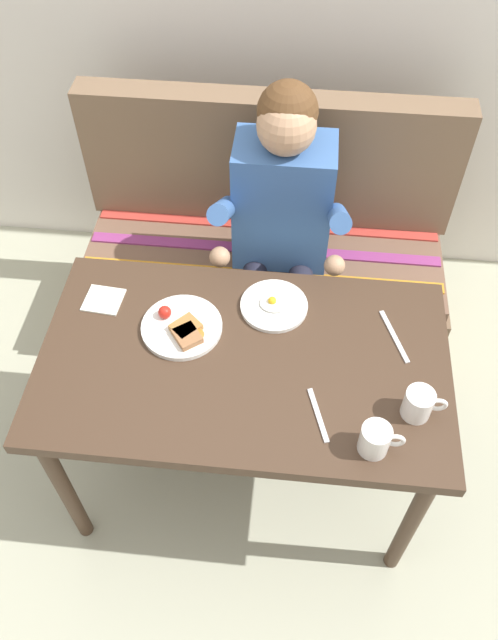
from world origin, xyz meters
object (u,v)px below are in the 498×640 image
Objects in this scene: plate_eggs at (274,305)px; napkin at (104,300)px; couch at (264,265)px; coffee_mug at (376,439)px; fork at (318,415)px; plate_breakfast at (182,327)px; knife at (394,336)px; coffee_mug_second at (419,403)px; table at (244,373)px; person at (281,220)px.

napkin is (-0.53, -0.03, -0.01)m from plate_eggs.
coffee_mug is (0.37, -1.02, 0.45)m from couch.
coffee_mug reaches higher than fork.
napkin is (-0.46, -0.59, 0.40)m from couch.
plate_breakfast is 0.28m from napkin.
coffee_mug is at bearing -121.24° from knife.
coffee_mug_second is 0.27m from knife.
couch is 0.70m from plate_eggs.
coffee_mug_second reaches higher than fork.
napkin is 0.76m from fork.
knife is at bearing 15.59° from table.
coffee_mug_second reaches higher than plate_eggs.
coffee_mug_second is at bearing -15.56° from table.
knife is at bearing -55.63° from couch.
couch is 5.89× the size of plate_breakfast.
coffee_mug is 0.17m from coffee_mug_second.
coffee_mug_second is at bearing -59.94° from person.
couch reaches higher than napkin.
plate_eggs is (0.01, -0.39, -0.00)m from person.
plate_breakfast is 0.49m from fork.
plate_breakfast is 1.44× the size of fork.
plate_breakfast is at bearing 156.90° from table.
plate_breakfast is 1.22× the size of knife.
coffee_mug_second is (0.49, -0.90, 0.45)m from couch.
plate_eggs is 0.40m from fork.
person is 0.90m from coffee_mug.
knife is at bearing 3.58° from plate_breakfast.
person is 0.39m from plate_eggs.
plate_eggs is (0.27, 0.12, -0.00)m from plate_breakfast.
coffee_mug is 0.59× the size of knife.
person is 4.96× the size of plate_breakfast.
plate_eggs is at bearing 123.08° from coffee_mug.
napkin is (-0.46, 0.17, 0.09)m from table.
fork is 0.85× the size of knife.
couch is at bearing 85.39° from fork.
coffee_mug_second reaches higher than table.
plate_eggs reaches higher than fork.
coffee_mug_second is at bearing -18.06° from napkin.
couch is 0.85m from napkin.
coffee_mug_second is at bearing -39.10° from plate_eggs.
person is 10.50× the size of napkin.
napkin is at bearing 161.94° from coffee_mug_second.
coffee_mug is at bearing -27.27° from napkin.
coffee_mug is 1.00× the size of coffee_mug_second.
coffee_mug_second is 1.00m from napkin.
person is (0.07, -0.17, 0.41)m from couch.
plate_breakfast reaches higher than fork.
knife is at bearing -51.44° from person.
knife reaches higher than table.
couch is 0.45m from person.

